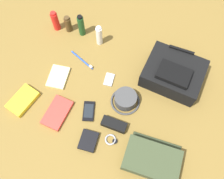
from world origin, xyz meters
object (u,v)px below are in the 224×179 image
(backpack, at_px, (173,73))
(toothpaste_tube, at_px, (99,36))
(paperback_novel, at_px, (23,100))
(sunglasses_case, at_px, (114,124))
(toothbrush, at_px, (83,61))
(notepad, at_px, (58,77))
(toiletry_pouch, at_px, (152,160))
(sunscreen_spray, at_px, (55,21))
(bucket_hat, at_px, (125,99))
(shampoo_bottle, at_px, (81,26))
(media_player, at_px, (109,80))
(travel_guidebook, at_px, (57,113))
(cologne_bottle, at_px, (68,24))
(cell_phone, at_px, (89,111))
(wristwatch, at_px, (111,140))
(wallet, at_px, (88,141))

(backpack, height_order, toothpaste_tube, toothpaste_tube)
(paperback_novel, height_order, sunglasses_case, sunglasses_case)
(toothbrush, bearing_deg, notepad, -120.61)
(toiletry_pouch, bearing_deg, toothpaste_tube, 132.03)
(sunscreen_spray, bearing_deg, toiletry_pouch, -35.40)
(bucket_hat, bearing_deg, toothbrush, 154.74)
(sunscreen_spray, bearing_deg, paperback_novel, -84.45)
(shampoo_bottle, relative_size, notepad, 1.11)
(paperback_novel, xyz_separation_m, media_player, (0.42, 0.31, -0.01))
(paperback_novel, relative_size, toothbrush, 1.09)
(toothbrush, relative_size, sunglasses_case, 1.29)
(travel_guidebook, bearing_deg, toiletry_pouch, -5.82)
(shampoo_bottle, bearing_deg, travel_guidebook, -80.26)
(cologne_bottle, height_order, travel_guidebook, cologne_bottle)
(toothpaste_tube, distance_m, cell_phone, 0.49)
(shampoo_bottle, height_order, sunglasses_case, shampoo_bottle)
(cell_phone, xyz_separation_m, sunglasses_case, (0.16, -0.02, 0.01))
(wristwatch, bearing_deg, bucket_hat, 91.21)
(shampoo_bottle, distance_m, cell_phone, 0.56)
(toothpaste_tube, relative_size, travel_guidebook, 0.80)
(sunscreen_spray, height_order, toothpaste_tube, toothpaste_tube)
(cell_phone, bearing_deg, notepad, 152.79)
(cologne_bottle, xyz_separation_m, wristwatch, (0.53, -0.60, -0.05))
(toiletry_pouch, relative_size, wallet, 2.64)
(toothbrush, bearing_deg, shampoo_bottle, 115.28)
(cologne_bottle, distance_m, wristwatch, 0.80)
(sunscreen_spray, xyz_separation_m, media_player, (0.47, -0.24, -0.07))
(toiletry_pouch, relative_size, sunglasses_case, 2.08)
(backpack, height_order, sunscreen_spray, same)
(sunglasses_case, bearing_deg, toothpaste_tube, 120.68)
(travel_guidebook, relative_size, toothbrush, 1.08)
(paperback_novel, xyz_separation_m, wristwatch, (0.56, -0.03, -0.01))
(shampoo_bottle, bearing_deg, notepad, -90.27)
(cell_phone, xyz_separation_m, media_player, (0.03, 0.23, -0.00))
(paperback_novel, relative_size, wristwatch, 2.76)
(cell_phone, distance_m, sunglasses_case, 0.17)
(wallet, height_order, sunglasses_case, sunglasses_case)
(toiletry_pouch, bearing_deg, backpack, 93.61)
(media_player, relative_size, wristwatch, 1.26)
(notepad, distance_m, sunglasses_case, 0.46)
(wristwatch, height_order, toothbrush, toothbrush)
(backpack, xyz_separation_m, shampoo_bottle, (-0.64, 0.11, 0.02))
(toiletry_pouch, xyz_separation_m, cologne_bottle, (-0.77, 0.62, 0.02))
(backpack, distance_m, cologne_bottle, 0.75)
(cell_phone, height_order, wristwatch, cell_phone)
(media_player, bearing_deg, cologne_bottle, 146.59)
(cologne_bottle, bearing_deg, toothbrush, -45.82)
(sunscreen_spray, xyz_separation_m, cell_phone, (0.44, -0.47, -0.07))
(media_player, xyz_separation_m, toothbrush, (-0.20, 0.06, 0.00))
(bucket_hat, height_order, cologne_bottle, cologne_bottle)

